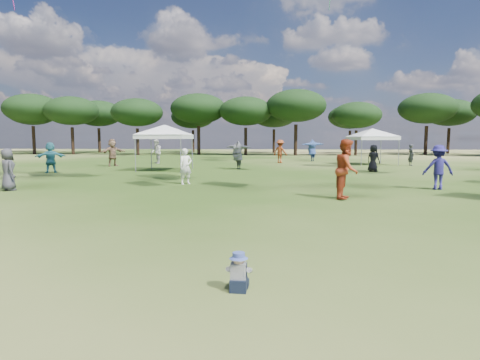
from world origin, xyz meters
name	(u,v)px	position (x,y,z in m)	size (l,w,h in m)	color
tree_line	(287,110)	(2.39, 47.41, 5.42)	(108.78, 17.63, 7.77)	black
tent_left	(165,127)	(-6.06, 21.06, 2.64)	(5.80, 5.80, 3.07)	gray
tent_right	(372,130)	(7.84, 27.74, 2.56)	(5.89, 5.89, 2.99)	gray
toddler	(239,273)	(-0.14, 2.15, 0.22)	(0.34, 0.38, 0.50)	black
festival_crowd	(245,155)	(-1.32, 22.82, 0.90)	(27.35, 23.17, 1.93)	maroon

